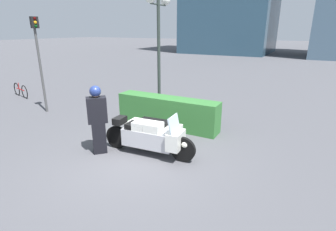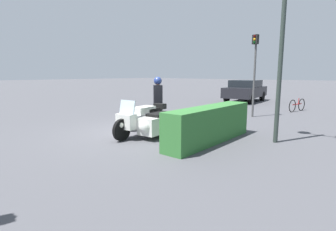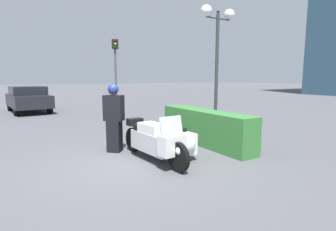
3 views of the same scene
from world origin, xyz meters
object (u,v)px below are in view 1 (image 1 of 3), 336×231
(officer_rider, at_px, (98,118))
(hedge_bush_curbside, at_px, (167,112))
(twin_lamp_post, at_px, (158,20))
(traffic_light_far, at_px, (39,52))
(bicycle_parked, at_px, (21,90))
(police_motorcycle, at_px, (154,134))

(officer_rider, bearing_deg, hedge_bush_curbside, 119.48)
(officer_rider, distance_m, twin_lamp_post, 4.74)
(hedge_bush_curbside, bearing_deg, traffic_light_far, -170.55)
(bicycle_parked, bearing_deg, traffic_light_far, -5.23)
(police_motorcycle, xyz_separation_m, twin_lamp_post, (-1.73, 3.22, 2.97))
(police_motorcycle, relative_size, twin_lamp_post, 0.59)
(officer_rider, height_order, twin_lamp_post, twin_lamp_post)
(hedge_bush_curbside, bearing_deg, officer_rider, -104.20)
(twin_lamp_post, bearing_deg, hedge_bush_curbside, -51.43)
(police_motorcycle, bearing_deg, traffic_light_far, 165.84)
(bicycle_parked, bearing_deg, police_motorcycle, -0.01)
(officer_rider, distance_m, bicycle_parked, 8.10)
(hedge_bush_curbside, bearing_deg, bicycle_parked, 178.53)
(police_motorcycle, distance_m, traffic_light_far, 5.95)
(twin_lamp_post, xyz_separation_m, traffic_light_far, (-3.85, -2.28, -1.10))
(traffic_light_far, bearing_deg, officer_rider, -10.37)
(traffic_light_far, bearing_deg, hedge_bush_curbside, 20.75)
(officer_rider, bearing_deg, bicycle_parked, -156.40)
(officer_rider, height_order, hedge_bush_curbside, officer_rider)
(twin_lamp_post, xyz_separation_m, bicycle_parked, (-7.08, -1.24, -3.13))
(police_motorcycle, bearing_deg, twin_lamp_post, 113.65)
(police_motorcycle, height_order, hedge_bush_curbside, police_motorcycle)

